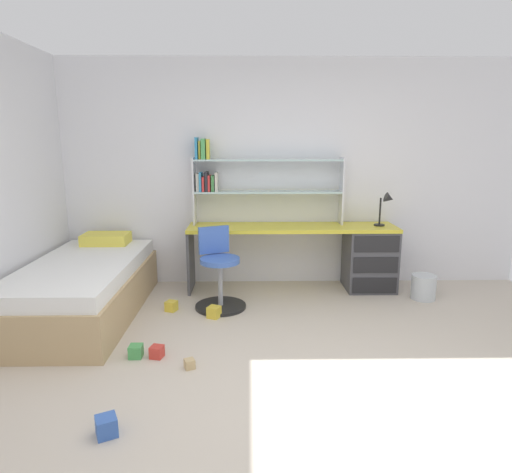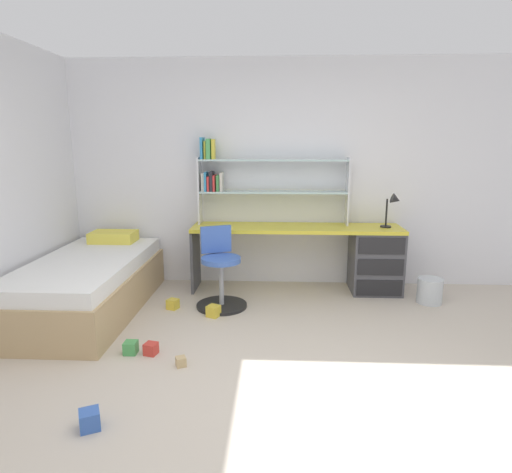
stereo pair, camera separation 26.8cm
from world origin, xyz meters
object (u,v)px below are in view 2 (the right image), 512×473
Objects in this scene: toy_block_natural_1 at (181,362)px; toy_block_yellow_5 at (213,311)px; bookshelf_hutch at (251,177)px; desk at (353,255)px; swivel_chair at (220,275)px; toy_block_blue_2 at (90,420)px; bed_platform at (88,285)px; toy_block_red_4 at (151,349)px; desk_lamp at (393,205)px; toy_block_yellow_0 at (173,304)px; toy_block_green_3 at (131,348)px; waste_bin at (430,291)px.

toy_block_yellow_5 is at bearing 83.65° from toy_block_natural_1.
bookshelf_hutch reaches higher than toy_block_natural_1.
swivel_chair is (-1.43, -0.55, -0.09)m from desk.
bookshelf_hutch is 3.09m from toy_block_blue_2.
desk is at bearing 15.11° from bed_platform.
toy_block_red_4 is (0.10, 0.94, -0.01)m from toy_block_blue_2.
desk_lamp is 5.29× the size of toy_block_natural_1.
toy_block_yellow_0 is at bearing -160.93° from desk.
toy_block_green_3 is at bearing 157.98° from toy_block_natural_1.
swivel_chair is 7.12× the size of toy_block_blue_2.
toy_block_yellow_0 is at bearing 83.47° from toy_block_green_3.
waste_bin is (3.50, 0.38, -0.14)m from bed_platform.
toy_block_green_3 is (-0.87, -1.78, -1.23)m from bookshelf_hutch.
desk_lamp is at bearing 137.86° from waste_bin.
waste_bin is at bearing 6.51° from toy_block_yellow_0.
bed_platform is 20.10× the size of toy_block_green_3.
toy_block_yellow_0 is at bearing -133.20° from bookshelf_hutch.
toy_block_yellow_0 is (0.83, 0.08, -0.22)m from bed_platform.
bookshelf_hutch is 2.36m from toy_block_natural_1.
bookshelf_hutch is 1.60m from desk_lamp.
toy_block_blue_2 reaches higher than toy_block_natural_1.
desk is 2.86× the size of swivel_chair.
bookshelf_hutch is at bearing 73.61° from toy_block_blue_2.
bed_platform reaches higher than toy_block_blue_2.
swivel_chair reaches higher than toy_block_green_3.
toy_block_green_3 reaches higher than toy_block_red_4.
toy_block_green_3 is at bearing -96.53° from toy_block_yellow_0.
bookshelf_hutch reaches higher than bed_platform.
bed_platform reaches higher than toy_block_yellow_5.
swivel_chair is 1.30m from toy_block_natural_1.
toy_block_yellow_0 is at bearing 93.17° from toy_block_red_4.
desk_lamp is at bearing 23.22° from toy_block_yellow_5.
bookshelf_hutch is 23.46× the size of toy_block_natural_1.
bookshelf_hutch is 2.08m from bed_platform.
toy_block_green_3 is 0.97m from toy_block_yellow_5.
bookshelf_hutch reaches higher than swivel_chair.
waste_bin is (0.76, -0.36, -0.29)m from desk.
desk is at bearing 52.78° from toy_block_blue_2.
desk_lamp reaches higher than toy_block_blue_2.
toy_block_yellow_5 is at bearing -97.23° from swivel_chair.
toy_block_red_4 reaches higher than toy_block_natural_1.
desk_lamp is 3.06m from toy_block_green_3.
swivel_chair reaches higher than toy_block_red_4.
toy_block_red_4 is (-0.43, -1.09, -0.28)m from swivel_chair.
toy_block_yellow_5 is (0.55, 0.79, 0.00)m from toy_block_green_3.
bed_platform is at bearing -167.40° from desk_lamp.
desk is 8.81× the size of waste_bin.
bookshelf_hutch reaches higher than toy_block_red_4.
desk is 21.06× the size of toy_block_yellow_5.
bed_platform reaches higher than toy_block_red_4.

